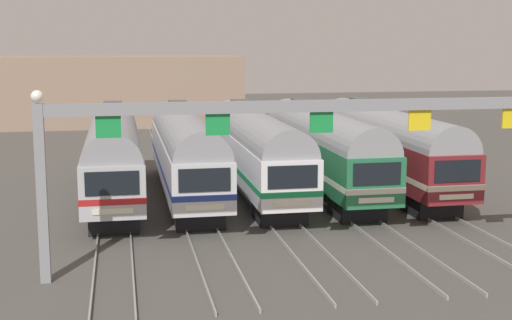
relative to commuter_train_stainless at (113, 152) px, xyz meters
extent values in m
plane|color=#4C4944|center=(7.89, 0.00, -2.69)|extent=(160.00, 160.00, 0.00)
cube|color=gray|center=(-0.72, 17.00, -2.61)|extent=(0.07, 70.00, 0.15)
cube|color=gray|center=(0.72, 17.00, -2.61)|extent=(0.07, 70.00, 0.15)
cube|color=gray|center=(3.23, 17.00, -2.61)|extent=(0.07, 70.00, 0.15)
cube|color=gray|center=(4.66, 17.00, -2.61)|extent=(0.07, 70.00, 0.15)
cube|color=gray|center=(7.17, 17.00, -2.61)|extent=(0.07, 70.00, 0.15)
cube|color=gray|center=(8.61, 17.00, -2.61)|extent=(0.07, 70.00, 0.15)
cube|color=gray|center=(11.11, 17.00, -2.61)|extent=(0.07, 70.00, 0.15)
cube|color=gray|center=(12.55, 17.00, -2.61)|extent=(0.07, 70.00, 0.15)
cube|color=gray|center=(15.06, 17.00, -2.61)|extent=(0.07, 70.00, 0.15)
cube|color=gray|center=(16.49, 17.00, -2.61)|extent=(0.07, 70.00, 0.15)
cube|color=#B2B5BA|center=(0.00, 0.00, -0.46)|extent=(2.85, 18.00, 2.35)
cube|color=#B21E1E|center=(0.00, 0.00, -0.82)|extent=(2.88, 18.02, 0.28)
cylinder|color=gray|center=(0.00, 0.00, 0.71)|extent=(2.74, 17.64, 2.74)
cube|color=black|center=(0.00, -9.02, 0.01)|extent=(2.28, 0.06, 1.03)
cube|color=silver|center=(0.00, -9.02, -1.21)|extent=(1.71, 0.05, 0.24)
cube|color=black|center=(0.00, -6.30, -2.16)|extent=(2.28, 2.60, 1.05)
cube|color=black|center=(0.00, 6.30, -2.16)|extent=(2.28, 2.60, 1.05)
cube|color=#4C4C51|center=(0.00, 5.04, 2.26)|extent=(1.10, 1.10, 0.20)
cube|color=silver|center=(3.94, 0.00, -0.46)|extent=(2.85, 18.00, 2.35)
cube|color=navy|center=(3.94, 0.00, -0.82)|extent=(2.88, 18.02, 0.28)
cylinder|color=gray|center=(3.94, 0.00, 0.71)|extent=(2.74, 17.64, 2.74)
cube|color=black|center=(3.94, -9.02, 0.01)|extent=(2.28, 0.06, 1.03)
cube|color=silver|center=(3.94, -9.02, -1.21)|extent=(1.71, 0.05, 0.24)
cube|color=black|center=(3.94, -6.30, -2.16)|extent=(2.28, 2.60, 1.05)
cube|color=black|center=(3.94, 6.30, -2.16)|extent=(2.28, 2.60, 1.05)
cube|color=#4C4C51|center=(3.94, 5.04, 2.26)|extent=(1.10, 1.10, 0.20)
cube|color=white|center=(7.89, 0.00, -0.46)|extent=(2.85, 18.00, 2.35)
cube|color=#198C4C|center=(7.89, 0.00, -0.82)|extent=(2.88, 18.02, 0.28)
cylinder|color=gray|center=(7.89, 0.00, 0.71)|extent=(2.74, 17.64, 2.74)
cube|color=black|center=(7.89, -9.02, 0.01)|extent=(2.28, 0.06, 1.03)
cube|color=silver|center=(7.89, -9.02, -1.21)|extent=(1.71, 0.05, 0.24)
cube|color=black|center=(7.89, -6.30, -2.16)|extent=(2.28, 2.60, 1.05)
cube|color=black|center=(7.89, 6.30, -2.16)|extent=(2.28, 2.60, 1.05)
cube|color=#4C4C51|center=(7.89, 5.04, 2.26)|extent=(1.10, 1.10, 0.20)
cube|color=#236B42|center=(11.83, 0.00, -0.46)|extent=(2.85, 18.00, 2.35)
cube|color=silver|center=(11.83, 0.00, -0.82)|extent=(2.88, 18.02, 0.28)
cylinder|color=gray|center=(11.83, 0.00, 0.71)|extent=(2.74, 17.64, 2.74)
cube|color=black|center=(11.83, -9.02, 0.01)|extent=(2.28, 0.06, 1.03)
cube|color=silver|center=(11.83, -9.02, -1.21)|extent=(1.71, 0.05, 0.24)
cube|color=black|center=(11.83, -6.30, -2.16)|extent=(2.28, 2.60, 1.05)
cube|color=black|center=(11.83, 6.30, -2.16)|extent=(2.28, 2.60, 1.05)
cube|color=#4C4C51|center=(11.83, 5.04, 2.26)|extent=(1.10, 1.10, 0.20)
cube|color=maroon|center=(15.78, 0.00, -0.46)|extent=(2.85, 18.00, 2.35)
cube|color=beige|center=(15.78, 0.00, -0.82)|extent=(2.88, 18.02, 0.28)
cylinder|color=gray|center=(15.78, 0.00, 0.71)|extent=(2.74, 17.64, 2.74)
cube|color=black|center=(15.78, -9.02, 0.01)|extent=(2.28, 0.06, 1.03)
cube|color=silver|center=(15.78, -9.02, -1.21)|extent=(1.71, 0.05, 0.24)
cube|color=black|center=(15.78, -6.30, -2.16)|extent=(2.28, 2.60, 1.05)
cube|color=black|center=(15.78, 6.30, -2.16)|extent=(2.28, 2.60, 1.05)
cube|color=#4C4C51|center=(15.78, 5.04, 2.26)|extent=(1.10, 1.10, 0.20)
cube|color=gray|center=(-2.40, -13.50, 0.56)|extent=(0.36, 0.36, 6.50)
cube|color=gray|center=(7.89, -13.50, 3.56)|extent=(20.58, 0.32, 0.44)
cube|color=#198C3F|center=(0.00, -13.50, 2.94)|extent=(0.90, 0.08, 0.80)
cube|color=#198C3F|center=(3.94, -13.50, 2.94)|extent=(0.90, 0.08, 0.80)
cube|color=#198C3F|center=(7.89, -13.50, 2.94)|extent=(0.90, 0.08, 0.80)
cube|color=yellow|center=(11.83, -13.50, 2.94)|extent=(0.90, 0.08, 0.80)
sphere|color=white|center=(-2.40, -13.50, 4.06)|extent=(0.44, 0.44, 0.44)
cube|color=gray|center=(-0.96, 37.86, 0.89)|extent=(28.03, 10.00, 7.15)
camera|label=1|loc=(0.43, -39.48, 5.93)|focal=50.34mm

